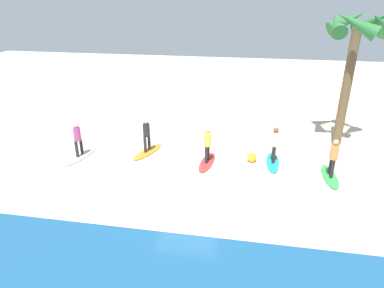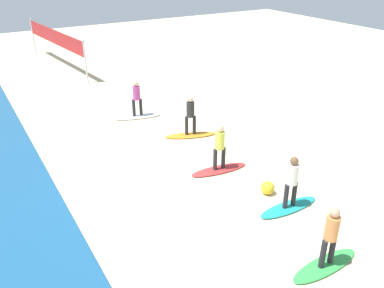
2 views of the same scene
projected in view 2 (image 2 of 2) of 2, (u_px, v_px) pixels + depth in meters
name	position (u px, v px, depth m)	size (l,w,h in m)	color
ground_plane	(157.00, 182.00, 13.59)	(60.00, 60.00, 0.00)	beige
surfboard_green	(325.00, 265.00, 9.96)	(2.10, 0.56, 0.09)	green
surfer_green	(331.00, 233.00, 9.53)	(0.32, 0.46, 1.64)	#232328
surfboard_teal	(289.00, 207.00, 12.18)	(2.10, 0.56, 0.09)	teal
surfer_teal	(292.00, 179.00, 11.75)	(0.32, 0.46, 1.64)	#232328
surfboard_red	(219.00, 170.00, 14.22)	(2.10, 0.56, 0.09)	red
surfer_red	(220.00, 144.00, 13.79)	(0.32, 0.46, 1.64)	#232328
surfboard_orange	(190.00, 135.00, 16.81)	(2.10, 0.56, 0.09)	orange
surfer_orange	(190.00, 113.00, 16.38)	(0.32, 0.44, 1.64)	#232328
surfboard_white	(138.00, 116.00, 18.64)	(2.10, 0.56, 0.09)	white
surfer_white	(137.00, 96.00, 18.20)	(0.32, 0.45, 1.64)	#232328
volleyball_net	(55.00, 39.00, 25.71)	(9.04, 1.12, 2.50)	silver
beach_ball	(268.00, 188.00, 12.83)	(0.43, 0.43, 0.43)	yellow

